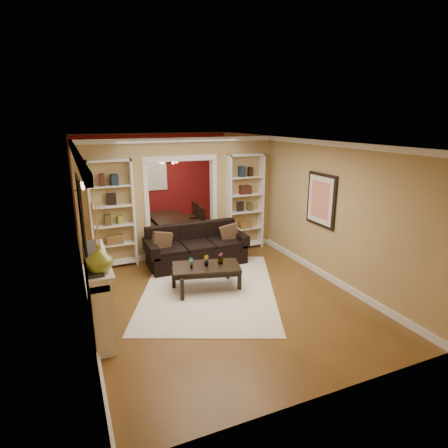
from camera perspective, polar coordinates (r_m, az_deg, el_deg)
name	(u,v)px	position (r m, az deg, el deg)	size (l,w,h in m)	color
floor	(199,272)	(7.92, -3.76, -7.28)	(8.00, 8.00, 0.00)	brown
ceiling	(197,140)	(7.30, -4.15, 12.63)	(8.00, 8.00, 0.00)	white
wall_back	(153,180)	(11.28, -10.72, 6.59)	(8.00, 8.00, 0.00)	tan
wall_front	(324,291)	(4.13, 15.00, -9.80)	(8.00, 8.00, 0.00)	tan
wall_left	(78,221)	(7.11, -21.33, 0.46)	(8.00, 8.00, 0.00)	tan
wall_right	(294,200)	(8.48, 10.58, 3.62)	(8.00, 8.00, 0.00)	tan
partition_wall	(181,198)	(8.61, -6.59, 3.97)	(4.50, 0.15, 2.70)	tan
red_back_panel	(154,181)	(11.26, -10.67, 6.42)	(4.44, 0.04, 2.64)	maroon
dining_window	(154,174)	(11.18, -10.69, 7.56)	(0.78, 0.03, 0.98)	#8CA5CC
area_rug	(209,288)	(7.16, -2.31, -9.79)	(2.39, 3.35, 0.01)	white
sofa	(196,246)	(8.19, -4.21, -3.30)	(2.17, 0.94, 0.85)	black
pillow_left	(162,242)	(7.91, -9.48, -2.65)	(0.42, 0.12, 0.42)	brown
pillow_right	(229,234)	(8.38, 0.79, -1.49)	(0.39, 0.11, 0.39)	brown
coffee_table	(206,277)	(7.06, -2.71, -8.14)	(1.23, 0.67, 0.47)	black
plant_left	(191,263)	(6.85, -5.01, -5.93)	(0.11, 0.07, 0.21)	#336626
plant_center	(206,261)	(6.93, -2.74, -5.61)	(0.11, 0.09, 0.20)	#336626
plant_right	(221,258)	(7.03, -0.54, -5.23)	(0.12, 0.12, 0.22)	#336626
bookshelf_left	(112,215)	(8.20, -16.63, 1.37)	(0.90, 0.30, 2.30)	white
bookshelf_right	(245,202)	(9.05, 3.21, 3.33)	(0.90, 0.30, 2.30)	white
fireplace	(100,294)	(5.95, -18.40, -10.08)	(0.32, 1.70, 1.16)	white
vase	(99,259)	(5.12, -18.53, -5.07)	(0.36, 0.36, 0.37)	olive
mirror	(81,216)	(5.54, -20.92, 1.22)	(0.03, 0.95, 1.10)	silver
wall_sconce	(80,188)	(7.55, -21.12, 5.07)	(0.18, 0.18, 0.22)	#FFE0A5
framed_art	(321,200)	(7.62, 14.54, 3.57)	(0.04, 0.85, 1.05)	black
dining_table	(171,227)	(10.13, -8.09, -0.51)	(0.90, 1.61, 0.57)	black
dining_chair_nw	(153,226)	(9.68, -10.80, -0.30)	(0.46, 0.46, 0.92)	black
dining_chair_ne	(194,223)	(9.96, -4.61, 0.20)	(0.42, 0.42, 0.86)	black
dining_chair_sw	(148,222)	(10.26, -11.52, 0.34)	(0.42, 0.42, 0.85)	black
dining_chair_se	(187,217)	(10.51, -5.66, 1.06)	(0.43, 0.43, 0.88)	black
chandelier	(163,162)	(9.94, -9.24, 9.36)	(0.50, 0.50, 0.30)	#311D16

